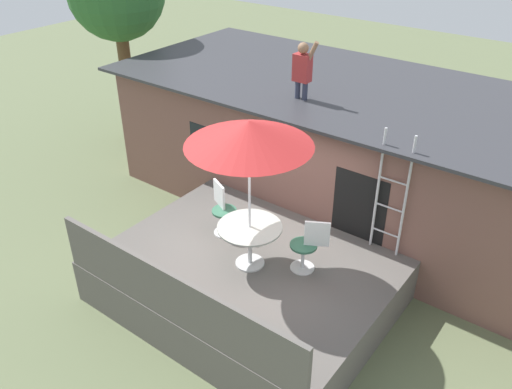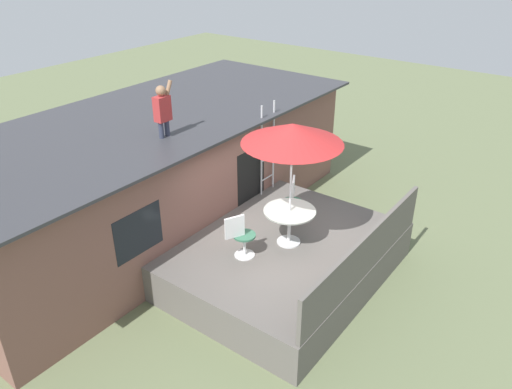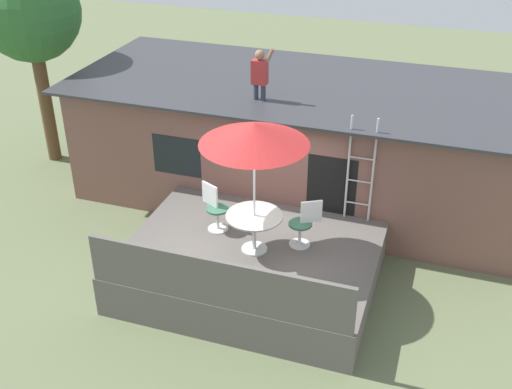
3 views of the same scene
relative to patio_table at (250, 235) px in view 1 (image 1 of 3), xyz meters
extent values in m
plane|color=#66704C|center=(-0.07, 0.14, -1.39)|extent=(40.00, 40.00, 0.00)
cube|color=brown|center=(-0.07, 3.74, -0.05)|extent=(10.00, 4.00, 2.66)
cube|color=#38383D|center=(-0.07, 3.74, 1.31)|extent=(10.50, 4.50, 0.06)
cube|color=black|center=(-2.34, 1.75, 0.16)|extent=(1.10, 0.03, 0.90)
cube|color=black|center=(1.04, 1.75, -0.34)|extent=(1.00, 0.03, 2.00)
cube|color=#605B56|center=(-0.07, 0.14, -0.99)|extent=(4.62, 3.80, 0.80)
cube|color=#605B56|center=(-0.07, -1.70, -0.14)|extent=(4.52, 0.08, 0.90)
cylinder|color=silver|center=(0.00, 0.00, -0.57)|extent=(0.48, 0.48, 0.03)
cylinder|color=silver|center=(0.00, 0.00, -0.22)|extent=(0.07, 0.07, 0.71)
cylinder|color=#999E93|center=(0.00, 0.00, 0.14)|extent=(1.04, 1.04, 0.03)
cylinder|color=silver|center=(0.00, 0.00, 0.61)|extent=(0.04, 0.04, 2.40)
cone|color=red|center=(0.00, 0.00, 1.76)|extent=(1.90, 1.90, 0.38)
cylinder|color=silver|center=(1.35, 1.68, 0.51)|extent=(0.04, 0.04, 2.20)
cylinder|color=silver|center=(1.83, 1.68, 0.51)|extent=(0.04, 0.04, 2.20)
cylinder|color=silver|center=(1.59, 1.68, -0.24)|extent=(0.48, 0.03, 0.03)
cylinder|color=silver|center=(1.59, 1.68, 0.26)|extent=(0.48, 0.03, 0.03)
cylinder|color=silver|center=(1.59, 1.68, 0.76)|extent=(0.48, 0.03, 0.03)
cylinder|color=silver|center=(1.59, 1.68, 1.26)|extent=(0.48, 0.03, 0.03)
cylinder|color=#33384C|center=(-0.83, 2.56, 1.51)|extent=(0.10, 0.10, 0.34)
cylinder|color=#33384C|center=(-0.67, 2.56, 1.51)|extent=(0.10, 0.10, 0.34)
cube|color=#B73333|center=(-0.75, 2.56, 1.93)|extent=(0.32, 0.20, 0.50)
sphere|color=#997051|center=(-0.75, 2.56, 2.29)|extent=(0.20, 0.20, 0.20)
cylinder|color=#997051|center=(-0.57, 2.56, 2.23)|extent=(0.26, 0.08, 0.44)
cylinder|color=silver|center=(-0.90, 0.43, -0.58)|extent=(0.40, 0.40, 0.02)
cylinder|color=silver|center=(-0.90, 0.43, -0.36)|extent=(0.06, 0.06, 0.44)
cylinder|color=#33664C|center=(-0.90, 0.43, -0.13)|extent=(0.44, 0.44, 0.04)
cube|color=silver|center=(-1.08, 0.52, 0.11)|extent=(0.38, 0.21, 0.44)
cylinder|color=silver|center=(0.75, 0.42, -0.58)|extent=(0.40, 0.40, 0.02)
cylinder|color=silver|center=(0.75, 0.42, -0.36)|extent=(0.06, 0.06, 0.44)
cylinder|color=#33664C|center=(0.75, 0.42, -0.13)|extent=(0.44, 0.44, 0.04)
cube|color=silver|center=(0.93, 0.52, 0.11)|extent=(0.37, 0.23, 0.44)
cylinder|color=brown|center=(-6.78, 3.44, 0.31)|extent=(0.33, 0.33, 3.39)
camera|label=1|loc=(4.20, -5.43, 4.88)|focal=36.96mm
camera|label=2|loc=(-7.22, -4.56, 5.03)|focal=35.10mm
camera|label=3|loc=(3.08, -9.09, 6.10)|focal=44.00mm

